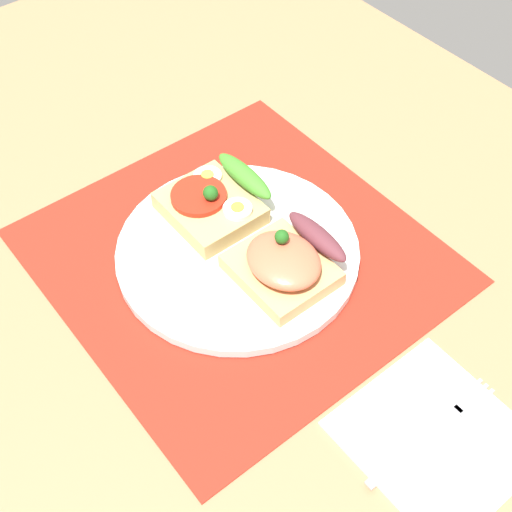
# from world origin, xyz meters

# --- Properties ---
(ground_plane) EXTENTS (1.20, 0.90, 0.03)m
(ground_plane) POSITION_xyz_m (0.00, 0.00, -0.02)
(ground_plane) COLOR #9C704B
(placemat) EXTENTS (0.37, 0.36, 0.00)m
(placemat) POSITION_xyz_m (0.00, 0.00, 0.00)
(placemat) COLOR maroon
(placemat) RESTS_ON ground_plane
(plate) EXTENTS (0.25, 0.25, 0.01)m
(plate) POSITION_xyz_m (0.00, 0.00, 0.01)
(plate) COLOR white
(plate) RESTS_ON placemat
(sandwich_egg_tomato) EXTENTS (0.10, 0.10, 0.04)m
(sandwich_egg_tomato) POSITION_xyz_m (-0.06, 0.01, 0.03)
(sandwich_egg_tomato) COLOR tan
(sandwich_egg_tomato) RESTS_ON plate
(sandwich_salmon) EXTENTS (0.10, 0.10, 0.05)m
(sandwich_salmon) POSITION_xyz_m (0.06, 0.02, 0.03)
(sandwich_salmon) COLOR tan
(sandwich_salmon) RESTS_ON plate
(napkin) EXTENTS (0.14, 0.14, 0.01)m
(napkin) POSITION_xyz_m (0.26, 0.01, 0.00)
(napkin) COLOR white
(napkin) RESTS_ON ground_plane
(fork) EXTENTS (0.02, 0.15, 0.00)m
(fork) POSITION_xyz_m (0.26, 0.01, 0.01)
(fork) COLOR #B7B7BC
(fork) RESTS_ON napkin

